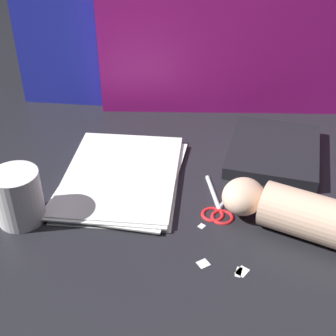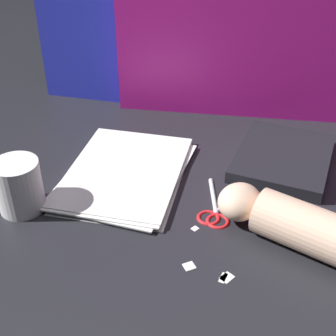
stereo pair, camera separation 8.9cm
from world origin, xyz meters
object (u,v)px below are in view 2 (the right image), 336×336
scissors (217,209)px  hand_forearm (312,230)px  paper_stack (125,173)px  mug (19,186)px  book_closed (283,158)px

scissors → hand_forearm: (0.16, -0.07, 0.04)m
paper_stack → mug: bearing=-138.5°
book_closed → scissors: book_closed is taller
paper_stack → book_closed: book_closed is taller
hand_forearm → paper_stack: bearing=159.3°
paper_stack → scissors: size_ratio=2.13×
mug → scissors: bearing=10.6°
book_closed → mug: (-0.48, -0.26, 0.04)m
book_closed → hand_forearm: (0.05, -0.26, 0.03)m
mug → book_closed: bearing=28.7°
hand_forearm → mug: 0.52m
paper_stack → scissors: (0.20, -0.07, -0.00)m
paper_stack → book_closed: (0.32, 0.12, 0.01)m
hand_forearm → mug: mug is taller
mug → hand_forearm: bearing=0.2°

